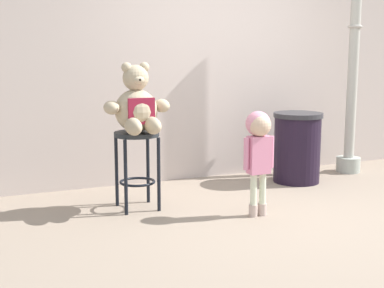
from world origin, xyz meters
name	(u,v)px	position (x,y,z in m)	size (l,w,h in m)	color
ground_plane	(301,219)	(0.00, 0.00, 0.00)	(24.00, 24.00, 0.00)	gray
building_wall	(208,20)	(0.00, 1.95, 1.79)	(6.29, 0.30, 3.58)	beige
bar_stool_with_teddy	(137,153)	(-1.21, 0.88, 0.52)	(0.41, 0.41, 0.72)	#222629
teddy_bear	(137,107)	(-1.21, 0.85, 0.94)	(0.60, 0.54, 0.63)	tan
child_walking	(259,140)	(-0.30, 0.25, 0.67)	(0.29, 0.23, 0.93)	#C4ABA0
trash_bin	(297,147)	(0.74, 1.18, 0.39)	(0.54, 0.54, 0.78)	black
lamppost	(353,73)	(1.61, 1.36, 1.20)	(0.29, 0.29, 2.99)	#A6ADA1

